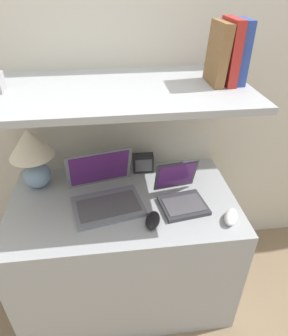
{
  "coord_description": "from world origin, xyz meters",
  "views": [
    {
      "loc": [
        -0.04,
        -0.84,
        1.68
      ],
      "look_at": [
        0.11,
        0.33,
        0.89
      ],
      "focal_mm": 32.0,
      "sensor_mm": 36.0,
      "label": 1
    }
  ],
  "objects_px": {
    "laptop_large": "(105,193)",
    "book_brown": "(218,54)",
    "computer_mouse": "(153,220)",
    "laptop_small": "(181,195)",
    "book_blue": "(240,52)",
    "book_red": "(230,52)",
    "table_lamp": "(31,152)",
    "router_box": "(143,163)",
    "second_mouse": "(231,217)"
  },
  "relations": [
    {
      "from": "second_mouse",
      "to": "laptop_large",
      "type": "bearing_deg",
      "value": 159.96
    },
    {
      "from": "laptop_small",
      "to": "book_brown",
      "type": "relative_size",
      "value": 1.1
    },
    {
      "from": "laptop_large",
      "to": "router_box",
      "type": "height_order",
      "value": "laptop_large"
    },
    {
      "from": "second_mouse",
      "to": "router_box",
      "type": "bearing_deg",
      "value": 127.95
    },
    {
      "from": "book_brown",
      "to": "table_lamp",
      "type": "bearing_deg",
      "value": 173.27
    },
    {
      "from": "router_box",
      "to": "book_brown",
      "type": "xyz_separation_m",
      "value": [
        0.29,
        -0.17,
        0.62
      ]
    },
    {
      "from": "laptop_large",
      "to": "computer_mouse",
      "type": "xyz_separation_m",
      "value": [
        0.21,
        -0.19,
        -0.03
      ]
    },
    {
      "from": "laptop_large",
      "to": "book_red",
      "type": "bearing_deg",
      "value": 7.34
    },
    {
      "from": "computer_mouse",
      "to": "book_brown",
      "type": "xyz_separation_m",
      "value": [
        0.3,
        0.26,
        0.66
      ]
    },
    {
      "from": "router_box",
      "to": "book_blue",
      "type": "xyz_separation_m",
      "value": [
        0.38,
        -0.17,
        0.63
      ]
    },
    {
      "from": "computer_mouse",
      "to": "book_red",
      "type": "bearing_deg",
      "value": 36.55
    },
    {
      "from": "table_lamp",
      "to": "second_mouse",
      "type": "bearing_deg",
      "value": -22.5
    },
    {
      "from": "laptop_large",
      "to": "computer_mouse",
      "type": "relative_size",
      "value": 2.93
    },
    {
      "from": "table_lamp",
      "to": "book_red",
      "type": "relative_size",
      "value": 1.31
    },
    {
      "from": "table_lamp",
      "to": "computer_mouse",
      "type": "distance_m",
      "value": 0.69
    },
    {
      "from": "laptop_small",
      "to": "router_box",
      "type": "height_order",
      "value": "laptop_small"
    },
    {
      "from": "table_lamp",
      "to": "book_red",
      "type": "xyz_separation_m",
      "value": [
        0.91,
        -0.1,
        0.47
      ]
    },
    {
      "from": "book_red",
      "to": "book_brown",
      "type": "relative_size",
      "value": 1.04
    },
    {
      "from": "book_red",
      "to": "book_brown",
      "type": "height_order",
      "value": "book_red"
    },
    {
      "from": "laptop_large",
      "to": "table_lamp",
      "type": "bearing_deg",
      "value": 153.7
    },
    {
      "from": "laptop_large",
      "to": "book_blue",
      "type": "bearing_deg",
      "value": 6.81
    },
    {
      "from": "laptop_small",
      "to": "laptop_large",
      "type": "bearing_deg",
      "value": 172.05
    },
    {
      "from": "computer_mouse",
      "to": "book_blue",
      "type": "height_order",
      "value": "book_blue"
    },
    {
      "from": "laptop_small",
      "to": "book_red",
      "type": "xyz_separation_m",
      "value": [
        0.19,
        0.12,
        0.64
      ]
    },
    {
      "from": "book_brown",
      "to": "second_mouse",
      "type": "bearing_deg",
      "value": -77.72
    },
    {
      "from": "book_blue",
      "to": "laptop_large",
      "type": "bearing_deg",
      "value": -173.19
    },
    {
      "from": "laptop_small",
      "to": "book_red",
      "type": "relative_size",
      "value": 1.05
    },
    {
      "from": "laptop_large",
      "to": "computer_mouse",
      "type": "distance_m",
      "value": 0.28
    },
    {
      "from": "second_mouse",
      "to": "book_brown",
      "type": "relative_size",
      "value": 0.53
    },
    {
      "from": "computer_mouse",
      "to": "book_brown",
      "type": "distance_m",
      "value": 0.77
    },
    {
      "from": "table_lamp",
      "to": "router_box",
      "type": "relative_size",
      "value": 2.92
    },
    {
      "from": "laptop_large",
      "to": "computer_mouse",
      "type": "bearing_deg",
      "value": -41.75
    },
    {
      "from": "second_mouse",
      "to": "book_brown",
      "type": "xyz_separation_m",
      "value": [
        -0.06,
        0.28,
        0.66
      ]
    },
    {
      "from": "table_lamp",
      "to": "second_mouse",
      "type": "height_order",
      "value": "table_lamp"
    },
    {
      "from": "laptop_large",
      "to": "book_red",
      "type": "distance_m",
      "value": 0.84
    },
    {
      "from": "laptop_small",
      "to": "book_brown",
      "type": "distance_m",
      "value": 0.66
    },
    {
      "from": "laptop_large",
      "to": "router_box",
      "type": "relative_size",
      "value": 3.34
    },
    {
      "from": "book_brown",
      "to": "laptop_small",
      "type": "bearing_deg",
      "value": -138.55
    },
    {
      "from": "laptop_large",
      "to": "book_brown",
      "type": "height_order",
      "value": "book_brown"
    },
    {
      "from": "table_lamp",
      "to": "laptop_small",
      "type": "height_order",
      "value": "table_lamp"
    },
    {
      "from": "table_lamp",
      "to": "laptop_small",
      "type": "xyz_separation_m",
      "value": [
        0.72,
        -0.22,
        -0.17
      ]
    },
    {
      "from": "laptop_small",
      "to": "router_box",
      "type": "xyz_separation_m",
      "value": [
        -0.15,
        0.29,
        0.01
      ]
    },
    {
      "from": "second_mouse",
      "to": "book_blue",
      "type": "height_order",
      "value": "book_blue"
    },
    {
      "from": "second_mouse",
      "to": "router_box",
      "type": "distance_m",
      "value": 0.57
    },
    {
      "from": "laptop_small",
      "to": "router_box",
      "type": "relative_size",
      "value": 2.34
    },
    {
      "from": "table_lamp",
      "to": "second_mouse",
      "type": "distance_m",
      "value": 1.01
    },
    {
      "from": "laptop_large",
      "to": "router_box",
      "type": "xyz_separation_m",
      "value": [
        0.22,
        0.24,
        0.0
      ]
    },
    {
      "from": "laptop_large",
      "to": "second_mouse",
      "type": "bearing_deg",
      "value": -20.04
    },
    {
      "from": "laptop_small",
      "to": "book_blue",
      "type": "xyz_separation_m",
      "value": [
        0.23,
        0.12,
        0.64
      ]
    },
    {
      "from": "second_mouse",
      "to": "book_brown",
      "type": "distance_m",
      "value": 0.72
    }
  ]
}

